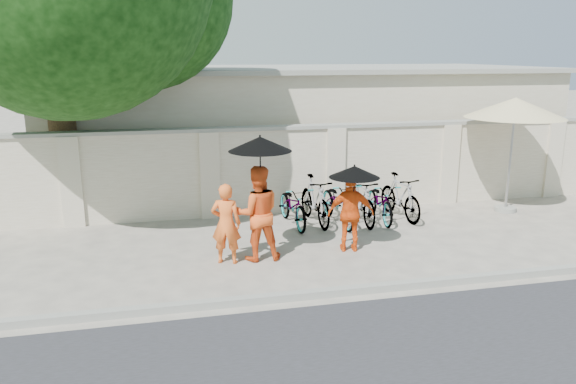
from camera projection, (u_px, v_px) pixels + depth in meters
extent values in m
plane|color=#A79D8D|center=(281.00, 260.00, 10.38)|extent=(80.00, 80.00, 0.00)
cube|color=gray|center=(304.00, 295.00, 8.76)|extent=(40.00, 0.16, 0.12)
cube|color=beige|center=(294.00, 171.00, 13.38)|extent=(20.00, 0.30, 2.00)
cube|color=#B7AB8E|center=(296.00, 125.00, 17.05)|extent=(14.00, 6.00, 3.20)
cylinder|color=brown|center=(62.00, 123.00, 12.63)|extent=(0.60, 0.60, 4.40)
sphere|color=#25581A|center=(5.00, 5.00, 11.82)|extent=(3.80, 3.80, 3.80)
imported|color=orange|center=(226.00, 224.00, 10.10)|extent=(0.62, 0.50, 1.49)
imported|color=#EC551C|center=(257.00, 213.00, 10.24)|extent=(0.87, 0.69, 1.77)
cylinder|color=black|center=(260.00, 176.00, 10.01)|extent=(0.02, 0.02, 1.17)
cone|color=black|center=(260.00, 144.00, 9.87)|extent=(1.13, 1.13, 0.26)
imported|color=#EC5111|center=(351.00, 213.00, 10.72)|extent=(0.94, 0.55, 1.50)
cylinder|color=black|center=(354.00, 191.00, 10.54)|extent=(0.02, 0.02, 0.73)
cone|color=black|center=(354.00, 172.00, 10.45)|extent=(0.96, 0.96, 0.22)
cylinder|color=gray|center=(505.00, 209.00, 13.59)|extent=(0.52, 0.52, 0.10)
cylinder|color=#9B9B9B|center=(510.00, 161.00, 13.31)|extent=(0.06, 0.06, 2.45)
cone|color=beige|center=(515.00, 108.00, 13.00)|extent=(2.75, 2.75, 0.47)
imported|color=#9B9B9B|center=(293.00, 205.00, 12.37)|extent=(0.75, 1.80, 0.92)
imported|color=#9B9B9B|center=(315.00, 200.00, 12.49)|extent=(0.65, 1.82, 1.07)
imported|color=#9B9B9B|center=(338.00, 203.00, 12.50)|extent=(0.77, 1.90, 0.98)
imported|color=#9B9B9B|center=(361.00, 200.00, 12.54)|extent=(0.51, 1.75, 1.05)
imported|color=#9B9B9B|center=(380.00, 201.00, 12.75)|extent=(0.70, 1.74, 0.90)
imported|color=#9B9B9B|center=(400.00, 197.00, 12.90)|extent=(0.70, 1.76, 1.03)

